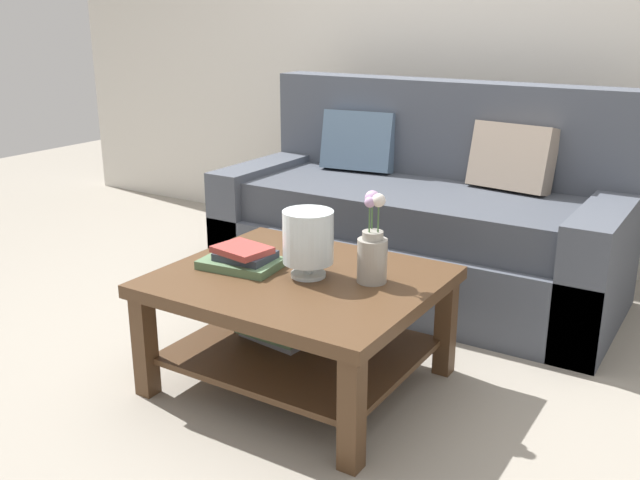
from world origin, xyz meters
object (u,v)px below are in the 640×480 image
(flower_pitcher, at_px, (372,250))
(coffee_table, at_px, (298,306))
(couch, at_px, (421,222))
(book_stack_main, at_px, (243,258))
(glass_hurricane_vase, at_px, (308,239))

(flower_pitcher, bearing_deg, coffee_table, -161.58)
(coffee_table, bearing_deg, couch, 91.09)
(book_stack_main, xyz_separation_m, glass_hurricane_vase, (0.27, 0.05, 0.11))
(coffee_table, bearing_deg, glass_hurricane_vase, 16.79)
(coffee_table, height_order, flower_pitcher, flower_pitcher)
(coffee_table, relative_size, book_stack_main, 3.16)
(coffee_table, relative_size, glass_hurricane_vase, 3.96)
(couch, distance_m, book_stack_main, 1.25)
(coffee_table, bearing_deg, flower_pitcher, 18.42)
(flower_pitcher, bearing_deg, glass_hurricane_vase, -161.30)
(glass_hurricane_vase, xyz_separation_m, flower_pitcher, (0.23, 0.08, -0.03))
(flower_pitcher, bearing_deg, couch, 104.90)
(book_stack_main, bearing_deg, flower_pitcher, 14.73)
(book_stack_main, bearing_deg, glass_hurricane_vase, 11.25)
(book_stack_main, relative_size, flower_pitcher, 0.94)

